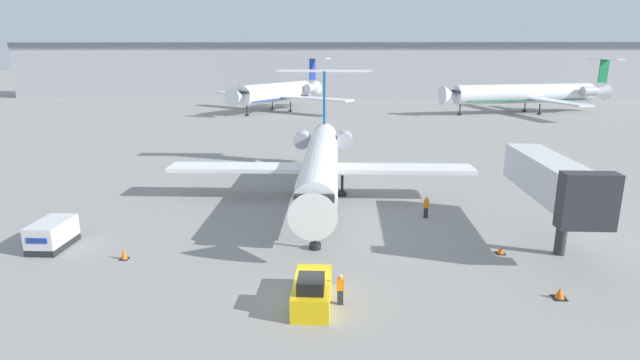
{
  "coord_description": "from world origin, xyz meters",
  "views": [
    {
      "loc": [
        1.84,
        -24.0,
        13.04
      ],
      "look_at": [
        0.0,
        12.76,
        3.42
      ],
      "focal_mm": 28.0,
      "sensor_mm": 36.0,
      "label": 1
    }
  ],
  "objects": [
    {
      "name": "ground_plane",
      "position": [
        0.0,
        0.0,
        0.0
      ],
      "size": [
        600.0,
        600.0,
        0.0
      ],
      "primitive_type": "plane",
      "color": "gray"
    },
    {
      "name": "terminal_building",
      "position": [
        0.0,
        120.0,
        7.53
      ],
      "size": [
        180.0,
        16.8,
        15.01
      ],
      "color": "#B2B2B7",
      "rests_on": "ground"
    },
    {
      "name": "airplane_main",
      "position": [
        -0.27,
        19.34,
        3.47
      ],
      "size": [
        27.34,
        29.8,
        10.88
      ],
      "color": "white",
      "rests_on": "ground"
    },
    {
      "name": "pushback_tug",
      "position": [
        0.23,
        -0.13,
        0.74
      ],
      "size": [
        1.93,
        4.45,
        1.96
      ],
      "color": "yellow",
      "rests_on": "ground"
    },
    {
      "name": "luggage_cart",
      "position": [
        -17.86,
        6.74,
        0.94
      ],
      "size": [
        1.98,
        3.46,
        1.88
      ],
      "color": "#232326",
      "rests_on": "ground"
    },
    {
      "name": "worker_near_tug",
      "position": [
        1.72,
        -0.11,
        0.9
      ],
      "size": [
        0.4,
        0.24,
        1.72
      ],
      "color": "#232838",
      "rests_on": "ground"
    },
    {
      "name": "worker_by_wing",
      "position": [
        8.41,
        14.31,
        0.91
      ],
      "size": [
        0.4,
        0.24,
        1.74
      ],
      "color": "#232838",
      "rests_on": "ground"
    },
    {
      "name": "traffic_cone_left",
      "position": [
        -12.22,
        5.06,
        0.39
      ],
      "size": [
        0.53,
        0.53,
        0.82
      ],
      "color": "black",
      "rests_on": "ground"
    },
    {
      "name": "traffic_cone_right",
      "position": [
        12.22,
        7.19,
        0.28
      ],
      "size": [
        0.6,
        0.6,
        0.6
      ],
      "color": "black",
      "rests_on": "ground"
    },
    {
      "name": "traffic_cone_mid",
      "position": [
        13.58,
        1.14,
        0.29
      ],
      "size": [
        0.71,
        0.71,
        0.62
      ],
      "color": "black",
      "rests_on": "ground"
    },
    {
      "name": "airplane_parked_far_left",
      "position": [
        40.32,
        84.13,
        4.14
      ],
      "size": [
        38.5,
        33.05,
        11.24
      ],
      "color": "silver",
      "rests_on": "ground"
    },
    {
      "name": "airplane_parked_far_right",
      "position": [
        -12.68,
        85.22,
        4.15
      ],
      "size": [
        32.44,
        26.82,
        11.25
      ],
      "color": "white",
      "rests_on": "ground"
    },
    {
      "name": "jet_bridge",
      "position": [
        16.05,
        9.62,
        4.45
      ],
      "size": [
        3.2,
        12.06,
        6.19
      ],
      "color": "#2D2D33",
      "rests_on": "ground"
    }
  ]
}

